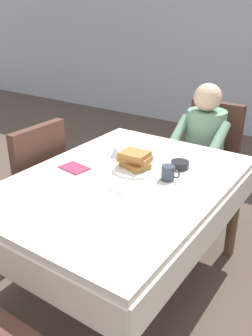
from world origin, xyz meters
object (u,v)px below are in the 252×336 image
bowl_butter (180,165)px  spoon_near_edge (113,190)px  diner_person (203,142)px  breakfast_stack (135,159)px  cup_coffee (168,173)px  syrup_pitcher (116,152)px  dining_table_main (122,193)px  fork_left_of_plate (108,163)px  knife_right_of_plate (161,178)px  chair_diner (209,152)px  plate_breakfast (135,168)px  chair_left_side (32,178)px

bowl_butter → spoon_near_edge: (-0.16, -0.46, -0.02)m
diner_person → breakfast_stack: diner_person is taller
cup_coffee → spoon_near_edge: (-0.18, -0.28, -0.04)m
cup_coffee → syrup_pitcher: (-0.44, 0.10, -0.01)m
dining_table_main → diner_person: 1.02m
dining_table_main → cup_coffee: (0.22, 0.14, 0.13)m
cup_coffee → fork_left_of_plate: size_ratio=0.63×
knife_right_of_plate → chair_diner: bearing=6.5°
diner_person → plate_breakfast: diner_person is taller
plate_breakfast → cup_coffee: size_ratio=2.48×
syrup_pitcher → spoon_near_edge: 0.47m
chair_left_side → knife_right_of_plate: bearing=-82.3°
cup_coffee → syrup_pitcher: cup_coffee is taller
spoon_near_edge → plate_breakfast: bearing=104.0°
dining_table_main → chair_diner: chair_diner is taller
dining_table_main → cup_coffee: size_ratio=13.49×
cup_coffee → bowl_butter: bearing=95.6°
dining_table_main → chair_left_side: chair_left_side is taller
breakfast_stack → cup_coffee: 0.24m
knife_right_of_plate → plate_breakfast: bearing=83.8°
syrup_pitcher → bowl_butter: bearing=10.4°
plate_breakfast → fork_left_of_plate: bearing=-174.0°
dining_table_main → spoon_near_edge: spoon_near_edge is taller
dining_table_main → plate_breakfast: bearing=92.2°
chair_diner → diner_person: diner_person is taller
chair_diner → syrup_pitcher: size_ratio=11.63×
cup_coffee → chair_left_side: bearing=-172.2°
chair_left_side → cup_coffee: size_ratio=8.23×
plate_breakfast → chair_diner: bearing=86.2°
chair_left_side → spoon_near_edge: bearing=-100.2°
bowl_butter → fork_left_of_plate: 0.44m
chair_diner → bowl_butter: size_ratio=8.45×
diner_person → breakfast_stack: (-0.07, -0.86, 0.14)m
diner_person → bowl_butter: 0.72m
cup_coffee → knife_right_of_plate: (-0.04, -0.01, -0.04)m
syrup_pitcher → dining_table_main: bearing=-48.2°
dining_table_main → knife_right_of_plate: (0.18, 0.13, 0.09)m
dining_table_main → cup_coffee: cup_coffee is taller
bowl_butter → fork_left_of_plate: bowl_butter is taller
chair_diner → knife_right_of_plate: chair_diner is taller
diner_person → breakfast_stack: bearing=85.1°
breakfast_stack → knife_right_of_plate: bearing=-6.2°
plate_breakfast → spoon_near_edge: bearing=-80.9°
chair_diner → plate_breakfast: (-0.07, -1.02, 0.22)m
chair_diner → breakfast_stack: (-0.07, -1.02, 0.28)m
diner_person → plate_breakfast: (-0.07, -0.86, 0.08)m
chair_left_side → diner_person: bearing=-39.4°
plate_breakfast → dining_table_main: bearing=-87.8°
breakfast_stack → spoon_near_edge: 0.31m
plate_breakfast → chair_left_side: bearing=-169.0°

